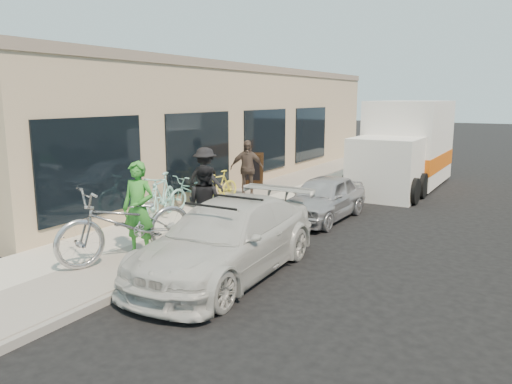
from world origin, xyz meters
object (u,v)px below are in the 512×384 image
at_px(tandem_bike, 127,223).
at_px(bystander_b, 247,169).
at_px(bystander_a, 205,179).
at_px(moving_truck, 405,149).
at_px(cruiser_bike_a, 161,196).
at_px(bike_rack, 207,184).
at_px(sandwich_board, 253,169).
at_px(cruiser_bike_c, 218,186).
at_px(sedan_silver, 323,198).
at_px(sedan_white, 227,239).
at_px(woman_rider, 139,209).
at_px(man_standing, 205,204).
at_px(cruiser_bike_b, 193,191).

xyz_separation_m(tandem_bike, bystander_b, (-1.18, 6.27, 0.16)).
bearing_deg(bystander_a, tandem_bike, 107.08).
xyz_separation_m(moving_truck, cruiser_bike_a, (-3.94, -8.40, -0.62)).
height_order(bike_rack, sandwich_board, sandwich_board).
xyz_separation_m(moving_truck, cruiser_bike_c, (-3.88, -5.98, -0.74)).
relative_size(bike_rack, sedan_silver, 0.29).
relative_size(sedan_white, cruiser_bike_c, 3.10).
bearing_deg(woman_rider, cruiser_bike_a, 112.86).
bearing_deg(sedan_silver, sandwich_board, 145.67).
height_order(sedan_silver, man_standing, man_standing).
bearing_deg(man_standing, moving_truck, -102.44).
xyz_separation_m(sedan_silver, man_standing, (-1.15, -3.62, 0.39)).
bearing_deg(moving_truck, cruiser_bike_c, -122.69).
xyz_separation_m(sedan_white, tandem_bike, (-1.80, -0.59, 0.19)).
relative_size(woman_rider, bystander_a, 1.07).
height_order(sedan_white, tandem_bike, tandem_bike).
distance_m(sandwich_board, bystander_a, 3.93).
bearing_deg(sedan_white, woman_rider, -173.24).
relative_size(bike_rack, moving_truck, 0.16).
bearing_deg(man_standing, cruiser_bike_a, -30.22).
relative_size(bike_rack, sandwich_board, 0.88).
relative_size(man_standing, bystander_a, 0.96).
xyz_separation_m(bike_rack, cruiser_bike_c, (-0.01, 0.57, -0.14)).
xyz_separation_m(tandem_bike, man_standing, (0.56, 1.66, 0.11)).
distance_m(cruiser_bike_c, bystander_a, 1.24).
xyz_separation_m(woman_rider, cruiser_bike_a, (-1.60, 2.51, -0.34)).
height_order(sedan_white, cruiser_bike_b, sedan_white).
relative_size(sedan_silver, woman_rider, 1.85).
bearing_deg(cruiser_bike_b, bystander_b, 82.59).
bearing_deg(cruiser_bike_b, sedan_white, -39.18).
xyz_separation_m(man_standing, bystander_a, (-1.75, 2.46, 0.03)).
relative_size(sedan_white, sedan_silver, 1.37).
relative_size(tandem_bike, woman_rider, 1.47).
distance_m(sedan_white, bystander_b, 6.43).
relative_size(sedan_white, cruiser_bike_a, 2.46).
distance_m(bike_rack, cruiser_bike_c, 0.59).
bearing_deg(cruiser_bike_c, cruiser_bike_b, -85.88).
bearing_deg(man_standing, sedan_silver, -109.50).
relative_size(man_standing, cruiser_bike_a, 0.87).
distance_m(bike_rack, bystander_b, 1.66).
distance_m(bike_rack, sedan_white, 5.27).
relative_size(sedan_silver, tandem_bike, 1.26).
xyz_separation_m(bike_rack, cruiser_bike_b, (-0.17, -0.40, -0.13)).
relative_size(sandwich_board, bystander_a, 0.66).
bearing_deg(cruiser_bike_c, bike_rack, -75.20).
distance_m(woman_rider, cruiser_bike_c, 5.18).
distance_m(bike_rack, sandwich_board, 3.33).
bearing_deg(bystander_b, sedan_silver, -49.26).
bearing_deg(cruiser_bike_a, cruiser_bike_c, 69.10).
xyz_separation_m(man_standing, bystander_b, (-1.74, 4.61, 0.05)).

